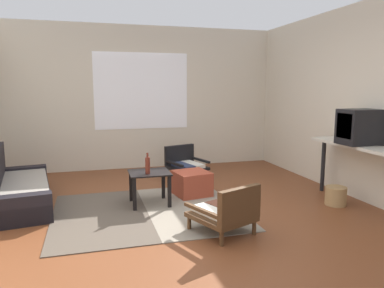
{
  "coord_description": "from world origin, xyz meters",
  "views": [
    {
      "loc": [
        -0.98,
        -3.97,
        1.55
      ],
      "look_at": [
        0.32,
        0.61,
        0.81
      ],
      "focal_mm": 33.99,
      "sensor_mm": 36.0,
      "label": 1
    }
  ],
  "objects_px": {
    "ottoman_orange": "(192,183)",
    "wicker_basket": "(336,196)",
    "glass_bottle": "(148,165)",
    "console_shelf": "(355,151)",
    "couch": "(15,189)",
    "coffee_table": "(149,179)",
    "armchair_by_window": "(185,163)",
    "armchair_striped_foreground": "(226,211)",
    "crt_television": "(360,127)",
    "clay_vase": "(343,133)"
  },
  "relations": [
    {
      "from": "couch",
      "to": "clay_vase",
      "type": "distance_m",
      "value": 4.48
    },
    {
      "from": "coffee_table",
      "to": "ottoman_orange",
      "type": "xyz_separation_m",
      "value": [
        0.65,
        0.26,
        -0.17
      ]
    },
    {
      "from": "armchair_striped_foreground",
      "to": "glass_bottle",
      "type": "bearing_deg",
      "value": 120.39
    },
    {
      "from": "crt_television",
      "to": "glass_bottle",
      "type": "relative_size",
      "value": 1.82
    },
    {
      "from": "ottoman_orange",
      "to": "glass_bottle",
      "type": "distance_m",
      "value": 0.86
    },
    {
      "from": "armchair_by_window",
      "to": "glass_bottle",
      "type": "xyz_separation_m",
      "value": [
        -0.9,
        -1.54,
        0.33
      ]
    },
    {
      "from": "clay_vase",
      "to": "wicker_basket",
      "type": "relative_size",
      "value": 1.08
    },
    {
      "from": "couch",
      "to": "crt_television",
      "type": "xyz_separation_m",
      "value": [
        4.33,
        -1.22,
        0.82
      ]
    },
    {
      "from": "console_shelf",
      "to": "ottoman_orange",
      "type": "bearing_deg",
      "value": 153.71
    },
    {
      "from": "couch",
      "to": "glass_bottle",
      "type": "xyz_separation_m",
      "value": [
        1.68,
        -0.53,
        0.33
      ]
    },
    {
      "from": "console_shelf",
      "to": "crt_television",
      "type": "height_order",
      "value": "crt_television"
    },
    {
      "from": "coffee_table",
      "to": "couch",
      "type": "bearing_deg",
      "value": 165.51
    },
    {
      "from": "console_shelf",
      "to": "couch",
      "type": "bearing_deg",
      "value": 165.07
    },
    {
      "from": "coffee_table",
      "to": "crt_television",
      "type": "height_order",
      "value": "crt_television"
    },
    {
      "from": "couch",
      "to": "armchair_striped_foreground",
      "type": "distance_m",
      "value": 2.86
    },
    {
      "from": "ottoman_orange",
      "to": "console_shelf",
      "type": "height_order",
      "value": "console_shelf"
    },
    {
      "from": "armchair_striped_foreground",
      "to": "clay_vase",
      "type": "relative_size",
      "value": 2.61
    },
    {
      "from": "ottoman_orange",
      "to": "armchair_by_window",
      "type": "bearing_deg",
      "value": 80.0
    },
    {
      "from": "ottoman_orange",
      "to": "coffee_table",
      "type": "bearing_deg",
      "value": -158.46
    },
    {
      "from": "console_shelf",
      "to": "glass_bottle",
      "type": "xyz_separation_m",
      "value": [
        -2.65,
        0.62,
        -0.15
      ]
    },
    {
      "from": "clay_vase",
      "to": "ottoman_orange",
      "type": "bearing_deg",
      "value": 159.96
    },
    {
      "from": "console_shelf",
      "to": "glass_bottle",
      "type": "bearing_deg",
      "value": 166.81
    },
    {
      "from": "armchair_by_window",
      "to": "armchair_striped_foreground",
      "type": "bearing_deg",
      "value": -95.23
    },
    {
      "from": "clay_vase",
      "to": "glass_bottle",
      "type": "bearing_deg",
      "value": 172.11
    },
    {
      "from": "ottoman_orange",
      "to": "wicker_basket",
      "type": "xyz_separation_m",
      "value": [
        1.73,
        -0.95,
        -0.05
      ]
    },
    {
      "from": "glass_bottle",
      "to": "wicker_basket",
      "type": "distance_m",
      "value": 2.53
    },
    {
      "from": "console_shelf",
      "to": "crt_television",
      "type": "bearing_deg",
      "value": -92.88
    },
    {
      "from": "ottoman_orange",
      "to": "clay_vase",
      "type": "height_order",
      "value": "clay_vase"
    },
    {
      "from": "armchair_striped_foreground",
      "to": "ottoman_orange",
      "type": "relative_size",
      "value": 1.64
    },
    {
      "from": "coffee_table",
      "to": "console_shelf",
      "type": "xyz_separation_m",
      "value": [
        2.62,
        -0.71,
        0.37
      ]
    },
    {
      "from": "console_shelf",
      "to": "armchair_by_window",
      "type": "bearing_deg",
      "value": 129.07
    },
    {
      "from": "armchair_striped_foreground",
      "to": "wicker_basket",
      "type": "distance_m",
      "value": 1.84
    },
    {
      "from": "couch",
      "to": "ottoman_orange",
      "type": "distance_m",
      "value": 2.38
    },
    {
      "from": "crt_television",
      "to": "glass_bottle",
      "type": "bearing_deg",
      "value": 165.52
    },
    {
      "from": "armchair_by_window",
      "to": "ottoman_orange",
      "type": "height_order",
      "value": "armchair_by_window"
    },
    {
      "from": "couch",
      "to": "armchair_by_window",
      "type": "xyz_separation_m",
      "value": [
        2.58,
        1.01,
        0.0
      ]
    },
    {
      "from": "armchair_by_window",
      "to": "crt_television",
      "type": "relative_size",
      "value": 1.48
    },
    {
      "from": "clay_vase",
      "to": "wicker_basket",
      "type": "xyz_separation_m",
      "value": [
        -0.24,
        -0.23,
        -0.81
      ]
    },
    {
      "from": "couch",
      "to": "clay_vase",
      "type": "xyz_separation_m",
      "value": [
        4.33,
        -0.9,
        0.71
      ]
    },
    {
      "from": "coffee_table",
      "to": "clay_vase",
      "type": "height_order",
      "value": "clay_vase"
    },
    {
      "from": "coffee_table",
      "to": "clay_vase",
      "type": "xyz_separation_m",
      "value": [
        2.62,
        -0.46,
        0.59
      ]
    },
    {
      "from": "crt_television",
      "to": "wicker_basket",
      "type": "distance_m",
      "value": 0.96
    },
    {
      "from": "ottoman_orange",
      "to": "console_shelf",
      "type": "relative_size",
      "value": 0.33
    },
    {
      "from": "ottoman_orange",
      "to": "glass_bottle",
      "type": "xyz_separation_m",
      "value": [
        -0.69,
        -0.35,
        0.39
      ]
    },
    {
      "from": "crt_television",
      "to": "clay_vase",
      "type": "relative_size",
      "value": 1.69
    },
    {
      "from": "glass_bottle",
      "to": "couch",
      "type": "bearing_deg",
      "value": 162.39
    },
    {
      "from": "armchair_striped_foreground",
      "to": "crt_television",
      "type": "xyz_separation_m",
      "value": [
        1.99,
        0.43,
        0.8
      ]
    },
    {
      "from": "console_shelf",
      "to": "armchair_striped_foreground",
      "type": "bearing_deg",
      "value": -166.04
    },
    {
      "from": "couch",
      "to": "coffee_table",
      "type": "height_order",
      "value": "couch"
    },
    {
      "from": "armchair_striped_foreground",
      "to": "crt_television",
      "type": "height_order",
      "value": "crt_television"
    }
  ]
}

